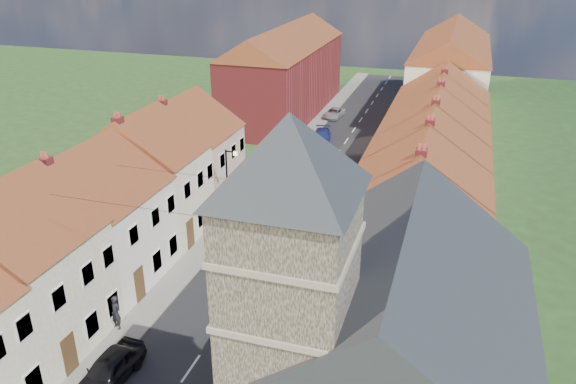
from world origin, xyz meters
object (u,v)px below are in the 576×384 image
(car_distant, at_px, (334,113))
(pedestrian_left, at_px, (116,313))
(car_far, at_px, (322,137))
(car_mid, at_px, (249,213))
(lamppost, at_px, (228,185))
(church, at_px, (382,344))
(pedestrian_right, at_px, (316,277))
(car_near, at_px, (109,370))

(car_distant, distance_m, pedestrian_left, 42.48)
(car_far, relative_size, pedestrian_left, 2.29)
(car_mid, bearing_deg, car_far, 86.34)
(pedestrian_left, bearing_deg, lamppost, 100.18)
(church, relative_size, car_mid, 3.37)
(car_mid, relative_size, pedestrian_right, 2.80)
(church, relative_size, car_near, 3.61)
(car_near, relative_size, car_distant, 1.06)
(car_distant, bearing_deg, car_mid, -83.96)
(car_mid, distance_m, car_far, 19.16)
(car_near, xyz_separation_m, car_far, (0.90, 36.69, -0.08))
(church, bearing_deg, car_mid, 124.05)
(car_mid, xyz_separation_m, car_far, (0.69, 19.15, -0.10))
(car_near, bearing_deg, pedestrian_right, 57.58)
(pedestrian_left, relative_size, pedestrian_right, 1.20)
(pedestrian_left, height_order, pedestrian_right, pedestrian_left)
(church, height_order, car_near, church)
(church, xyz_separation_m, car_near, (-12.56, 0.73, -5.16))
(car_mid, relative_size, car_far, 1.02)
(car_mid, bearing_deg, car_distant, 88.82)
(lamppost, bearing_deg, car_distant, 88.83)
(car_mid, relative_size, car_distant, 1.14)
(lamppost, relative_size, car_distant, 1.51)
(car_near, height_order, pedestrian_left, pedestrian_left)
(car_mid, height_order, car_far, car_mid)
(lamppost, distance_m, car_far, 21.00)
(church, relative_size, car_far, 3.44)
(church, bearing_deg, car_near, 176.65)
(church, bearing_deg, pedestrian_right, 115.61)
(lamppost, bearing_deg, car_far, 85.84)
(car_far, height_order, car_distant, car_far)
(car_distant, relative_size, pedestrian_left, 2.05)
(pedestrian_right, bearing_deg, car_distant, -77.76)
(car_near, xyz_separation_m, pedestrian_right, (7.26, 10.33, 0.21))
(car_far, bearing_deg, car_distant, 83.38)
(car_distant, height_order, pedestrian_right, pedestrian_right)
(lamppost, height_order, car_mid, lamppost)
(lamppost, relative_size, pedestrian_right, 3.72)
(pedestrian_left, bearing_deg, car_near, -45.47)
(pedestrian_left, bearing_deg, car_far, 101.28)
(lamppost, relative_size, car_far, 1.36)
(church, distance_m, car_far, 39.54)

